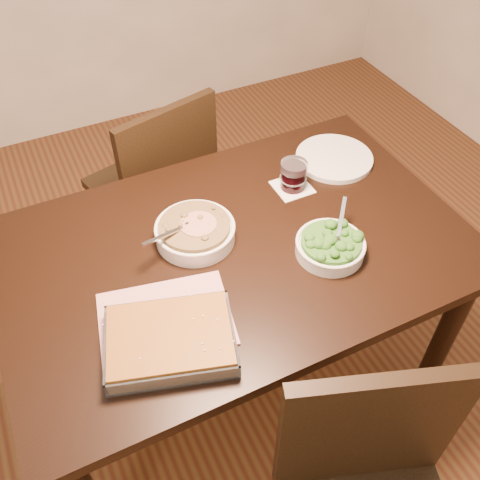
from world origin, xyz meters
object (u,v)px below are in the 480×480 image
Objects in this scene: table at (235,267)px; wine_tumbler at (293,175)px; baking_dish at (170,340)px; chair_far at (159,183)px; dinner_plate at (334,158)px; broccoli_bowl at (330,246)px; stew_bowl at (195,231)px.

wine_tumbler reaches higher than table.
chair_far is at bearing 90.36° from baking_dish.
wine_tumbler is 0.36× the size of dinner_plate.
baking_dish is at bearing 59.08° from chair_far.
wine_tumbler is (0.05, 0.31, 0.03)m from broccoli_bowl.
baking_dish is 0.42× the size of chair_far.
broccoli_bowl is 0.31m from wine_tumbler.
wine_tumbler is 0.67m from chair_far.
table is at bearing -151.14° from wine_tumbler.
stew_bowl is 1.26× the size of broccoli_bowl.
chair_far is (-0.27, 0.82, -0.28)m from broccoli_bowl.
broccoli_bowl is at bearing 27.38° from baking_dish.
baking_dish is 0.72m from wine_tumbler.
table is 6.76× the size of broccoli_bowl.
chair_far reaches higher than dinner_plate.
stew_bowl is 0.61m from dinner_plate.
broccoli_bowl is at bearing -99.23° from wine_tumbler.
wine_tumbler reaches higher than baking_dish.
table is at bearing -39.30° from stew_bowl.
broccoli_bowl reaches higher than table.
chair_far is at bearing 92.45° from table.
stew_bowl is 2.65× the size of wine_tumbler.
dinner_plate reaches higher than table.
wine_tumbler reaches higher than broccoli_bowl.
stew_bowl is 0.69× the size of baking_dish.
chair_far is (0.27, 0.92, -0.27)m from baking_dish.
dinner_plate is (0.26, 0.37, -0.02)m from broccoli_bowl.
chair_far is (-0.52, 0.45, -0.26)m from dinner_plate.
wine_tumbler is at bearing -162.53° from dinner_plate.
chair_far is (-0.03, 0.67, -0.15)m from table.
table is 5.17× the size of dinner_plate.
chair_far reaches higher than broccoli_bowl.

